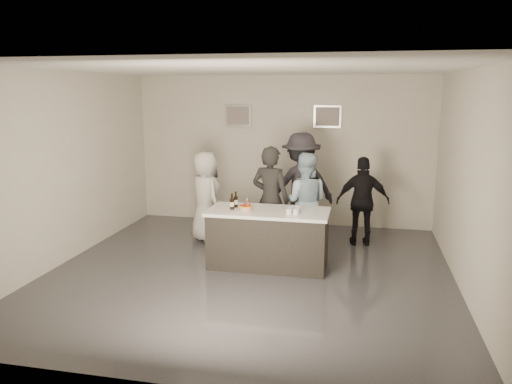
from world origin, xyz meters
TOP-DOWN VIEW (x-y plane):
  - floor at (0.00, 0.00)m, footprint 6.00×6.00m
  - ceiling at (0.00, 0.00)m, footprint 6.00×6.00m
  - wall_back at (0.00, 3.00)m, footprint 6.00×0.04m
  - wall_front at (0.00, -3.00)m, footprint 6.00×0.04m
  - wall_left at (-3.00, 0.00)m, footprint 0.04×6.00m
  - wall_right at (3.00, 0.00)m, footprint 0.04×6.00m
  - picture_left at (-0.90, 2.97)m, footprint 0.54×0.04m
  - picture_right at (0.90, 2.97)m, footprint 0.54×0.04m
  - bar_counter at (0.22, 0.37)m, footprint 1.86×0.86m
  - cake at (-0.11, 0.26)m, footprint 0.21×0.21m
  - beer_bottle_a at (-0.32, 0.46)m, footprint 0.07×0.07m
  - beer_bottle_b at (-0.34, 0.30)m, footprint 0.07×0.07m
  - tumbler_cluster at (0.62, 0.31)m, footprint 0.19×0.30m
  - candles at (-0.01, 0.12)m, footprint 0.24×0.08m
  - person_main_black at (0.12, 1.09)m, footprint 0.75×0.58m
  - person_main_blue at (0.67, 1.35)m, footprint 0.82×0.64m
  - person_guest_left at (-1.15, 1.47)m, footprint 0.94×0.93m
  - person_guest_right at (1.64, 1.80)m, footprint 0.96×0.49m
  - person_guest_back at (0.52, 1.95)m, footprint 1.46×1.19m

SIDE VIEW (x-z plane):
  - floor at x=0.00m, z-range 0.00..0.00m
  - bar_counter at x=0.22m, z-range 0.00..0.90m
  - person_guest_right at x=1.64m, z-range 0.00..1.58m
  - person_guest_left at x=-1.15m, z-range 0.00..1.64m
  - person_main_blue at x=0.67m, z-range 0.00..1.68m
  - candles at x=-0.01m, z-range 0.90..0.91m
  - person_main_black at x=0.12m, z-range 0.00..1.81m
  - cake at x=-0.11m, z-range 0.90..0.97m
  - tumbler_cluster at x=0.62m, z-range 0.90..0.98m
  - person_guest_back at x=0.52m, z-range 0.00..1.96m
  - beer_bottle_a at x=-0.32m, z-range 0.90..1.16m
  - beer_bottle_b at x=-0.34m, z-range 0.90..1.16m
  - wall_back at x=0.00m, z-range 0.00..3.00m
  - wall_front at x=0.00m, z-range 0.00..3.00m
  - wall_left at x=-3.00m, z-range 0.00..3.00m
  - wall_right at x=3.00m, z-range 0.00..3.00m
  - picture_left at x=-0.90m, z-range 1.98..2.42m
  - picture_right at x=0.90m, z-range 1.98..2.42m
  - ceiling at x=0.00m, z-range 3.00..3.00m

